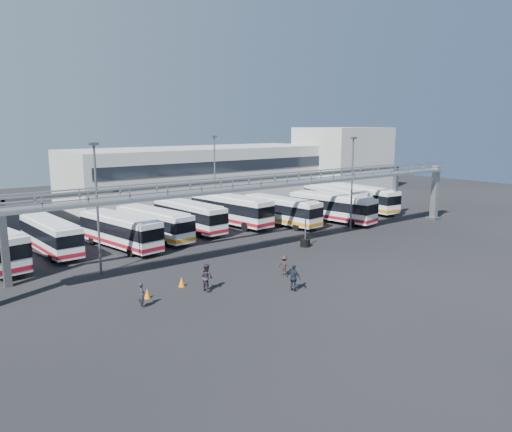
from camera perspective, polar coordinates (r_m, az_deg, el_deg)
ground at (r=43.17m, az=7.15°, el=-5.15°), size 140.00×140.00×0.00m
gantry at (r=46.31m, az=2.15°, el=2.94°), size 51.40×5.15×7.10m
warehouse at (r=79.40m, az=-6.26°, el=4.92°), size 42.00×14.00×8.00m
building_right at (r=91.41m, az=9.85°, el=6.49°), size 14.00×12.00×11.00m
light_pole_left at (r=40.03m, az=-17.72°, el=1.59°), size 0.70×0.35×10.21m
light_pole_mid at (r=55.48m, az=10.92°, el=4.23°), size 0.70×0.35×10.21m
light_pole_back at (r=61.53m, az=-4.74°, el=4.98°), size 0.70×0.35×10.21m
bus_1 at (r=48.79m, az=-22.45°, el=-1.98°), size 2.73×10.34×3.12m
bus_2 at (r=48.53m, az=-15.27°, el=-1.55°), size 4.02×10.83×3.21m
bus_3 at (r=51.32m, az=-11.57°, el=-0.79°), size 3.80×10.59×3.15m
bus_4 at (r=54.77m, az=-7.63°, el=0.08°), size 3.16×10.78×3.23m
bus_5 at (r=57.66m, az=-2.88°, el=0.83°), size 3.94×11.72×3.49m
bus_6 at (r=57.80m, az=2.82°, el=0.70°), size 3.64×10.83×3.22m
bus_7 at (r=60.25m, az=8.66°, el=1.07°), size 4.21×11.32×3.36m
bus_8 at (r=65.99m, az=9.09°, el=1.94°), size 5.00×11.85×3.51m
bus_9 at (r=68.28m, az=12.03°, el=2.06°), size 3.51×11.31×3.38m
pedestrian_a at (r=32.97m, az=-12.93°, el=-8.79°), size 0.49×0.67×1.67m
pedestrian_b at (r=35.39m, az=-5.66°, el=-6.98°), size 0.81×1.00×1.96m
pedestrian_c at (r=38.88m, az=3.25°, el=-5.64°), size 0.92×1.16×1.57m
pedestrian_d at (r=35.24m, az=4.33°, el=-7.08°), size 0.73×1.20×1.91m
cone_left at (r=34.69m, az=-12.32°, el=-8.65°), size 0.51×0.51×0.68m
cone_right at (r=36.65m, az=-8.49°, el=-7.44°), size 0.49×0.49×0.72m
tire_stack at (r=48.01m, az=5.64°, el=-2.97°), size 0.94×0.94×2.69m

